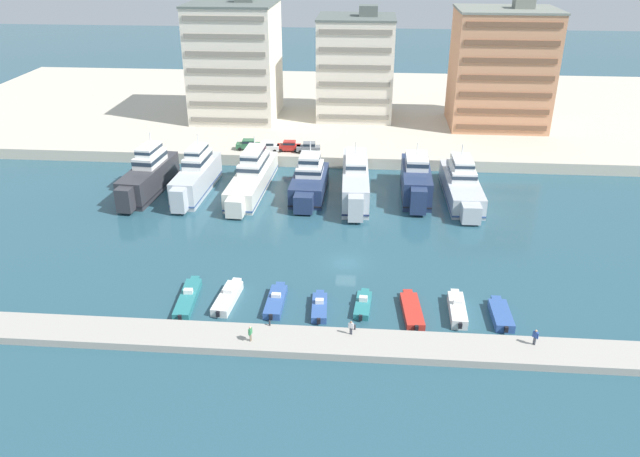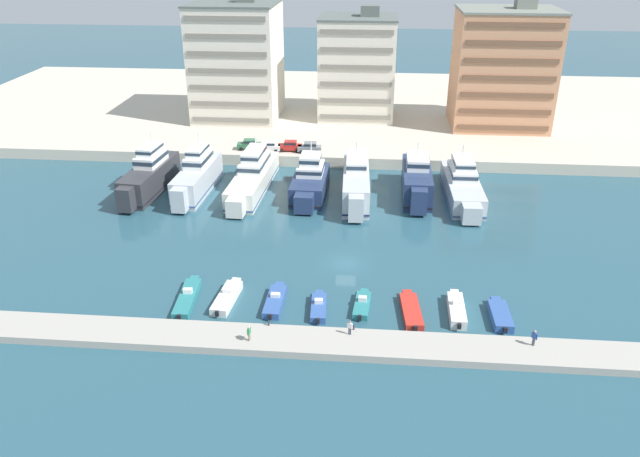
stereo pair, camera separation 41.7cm
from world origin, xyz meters
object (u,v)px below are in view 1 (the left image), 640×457
Objects in this scene: motorboat_white_left at (228,297)px; car_grey_center_left at (309,147)px; motorboat_red_center_right at (412,310)px; motorboat_blue_right at (501,315)px; yacht_silver_mid_right at (462,184)px; motorboat_teal_far_left at (188,298)px; motorboat_white_mid_right at (457,309)px; yacht_silver_left at (196,176)px; yacht_navy_center_left at (309,181)px; motorboat_blue_center_left at (319,307)px; yacht_silver_center at (355,179)px; car_white_left at (268,146)px; pedestrian_mid_deck at (351,327)px; yacht_charcoal_far_left at (148,176)px; yacht_ivory_mid_left at (252,176)px; car_green_far_left at (248,144)px; motorboat_teal_center at (363,304)px; pedestrian_near_edge at (250,332)px; motorboat_blue_mid_left at (276,301)px; pedestrian_far_side at (535,336)px; yacht_navy_center_right at (416,180)px.

car_grey_center_left reaches higher than motorboat_white_left.
motorboat_blue_right is at bearing -1.09° from motorboat_red_center_right.
motorboat_white_left is at bearing -132.34° from yacht_silver_mid_right.
motorboat_red_center_right is at bearing -2.30° from motorboat_white_left.
motorboat_white_mid_right is at bearing -0.41° from motorboat_teal_far_left.
motorboat_white_mid_right is (36.30, -31.24, -2.04)m from yacht_silver_left.
yacht_navy_center_left is 2.59× the size of motorboat_blue_center_left.
motorboat_blue_right is at bearing -1.21° from motorboat_teal_far_left.
yacht_silver_center is 33.46m from motorboat_red_center_right.
car_white_left is at bearing 105.45° from motorboat_blue_center_left.
yacht_navy_center_left is at bearing 101.69° from pedestrian_mid_deck.
yacht_charcoal_far_left is 4.32× the size of car_grey_center_left.
yacht_ivory_mid_left is 36.14m from motorboat_blue_center_left.
yacht_navy_center_left reaches higher than car_green_far_left.
yacht_silver_mid_right is (23.12, 0.85, -0.07)m from yacht_navy_center_left.
motorboat_red_center_right is at bearing -60.85° from car_green_far_left.
motorboat_red_center_right is 1.09× the size of motorboat_white_mid_right.
pedestrian_mid_deck is at bearing -18.26° from motorboat_teal_far_left.
yacht_charcoal_far_left is 45.32m from motorboat_teal_center.
car_white_left is 53.90m from pedestrian_near_edge.
yacht_silver_left is 38.49m from motorboat_blue_center_left.
motorboat_blue_center_left is 1.44× the size of car_green_far_left.
motorboat_blue_center_left is at bearing -9.57° from motorboat_blue_mid_left.
motorboat_blue_right is 6.08m from pedestrian_far_side.
car_white_left is (-27.46, 45.84, 2.32)m from motorboat_white_mid_right.
motorboat_teal_center is at bearing 36.75° from pedestrian_near_edge.
yacht_navy_center_left is at bearing 113.74° from motorboat_red_center_right.
car_grey_center_left is (10.73, -0.71, 0.00)m from car_green_far_left.
yacht_silver_mid_right is 47.27m from pedestrian_near_edge.
pedestrian_mid_deck is (16.82, -38.82, -0.45)m from yacht_ivory_mid_left.
yacht_silver_left is at bearing 118.52° from motorboat_blue_mid_left.
pedestrian_far_side is (42.89, -37.28, -0.80)m from yacht_silver_left.
yacht_navy_center_left reaches higher than pedestrian_near_edge.
motorboat_blue_mid_left is at bearing 179.11° from motorboat_white_mid_right.
yacht_silver_left is at bearing 130.48° from motorboat_teal_center.
motorboat_blue_right reaches higher than motorboat_red_center_right.
pedestrian_near_edge is at bearing -92.86° from yacht_navy_center_left.
yacht_ivory_mid_left is 37.27m from motorboat_teal_center.
yacht_charcoal_far_left is 33.80m from motorboat_teal_far_left.
motorboat_blue_right is at bearing 0.03° from motorboat_blue_center_left.
motorboat_blue_right is at bearing -1.92° from motorboat_blue_mid_left.
yacht_silver_mid_right reaches higher than pedestrian_near_edge.
motorboat_white_left is 1.08× the size of motorboat_white_mid_right.
pedestrian_far_side is at bearing 3.33° from pedestrian_near_edge.
yacht_navy_center_right is 10.83× the size of pedestrian_mid_deck.
yacht_silver_mid_right reaches higher than motorboat_red_center_right.
motorboat_blue_mid_left is 23.97m from motorboat_blue_right.
motorboat_red_center_right is at bearing 178.91° from motorboat_blue_right.
yacht_silver_left is 1.08× the size of yacht_navy_center_right.
yacht_charcoal_far_left reaches higher than yacht_silver_mid_right.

